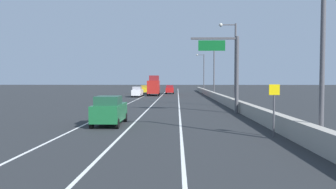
% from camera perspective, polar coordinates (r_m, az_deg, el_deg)
% --- Properties ---
extents(ground_plane, '(320.00, 320.00, 0.00)m').
position_cam_1_polar(ground_plane, '(67.58, 0.54, -0.25)').
color(ground_plane, '#26282B').
extents(lane_stripe_left, '(0.16, 130.00, 0.00)m').
position_cam_1_polar(lane_stripe_left, '(58.97, -4.98, -0.66)').
color(lane_stripe_left, silver).
rests_on(lane_stripe_left, ground_plane).
extents(lane_stripe_center, '(0.16, 130.00, 0.00)m').
position_cam_1_polar(lane_stripe_center, '(58.67, -1.58, -0.66)').
color(lane_stripe_center, silver).
rests_on(lane_stripe_center, ground_plane).
extents(lane_stripe_right, '(0.16, 130.00, 0.00)m').
position_cam_1_polar(lane_stripe_right, '(58.58, 1.84, -0.67)').
color(lane_stripe_right, silver).
rests_on(lane_stripe_right, ground_plane).
extents(jersey_barrier_right, '(0.60, 120.00, 1.10)m').
position_cam_1_polar(jersey_barrier_right, '(44.04, 9.99, -1.04)').
color(jersey_barrier_right, '#9E998E').
rests_on(jersey_barrier_right, ground_plane).
extents(overhead_sign_gantry, '(4.68, 0.36, 7.50)m').
position_cam_1_polar(overhead_sign_gantry, '(32.75, 10.57, 5.06)').
color(overhead_sign_gantry, '#47474C').
rests_on(overhead_sign_gantry, ground_plane).
extents(speed_advisory_sign, '(0.60, 0.11, 3.00)m').
position_cam_1_polar(speed_advisory_sign, '(19.71, 17.87, -1.93)').
color(speed_advisory_sign, '#4C4C51').
rests_on(speed_advisory_sign, ground_plane).
extents(lamp_post_right_near, '(2.14, 0.44, 10.12)m').
position_cam_1_polar(lamp_post_right_near, '(18.00, 24.50, 10.48)').
color(lamp_post_right_near, '#4C4C51').
rests_on(lamp_post_right_near, ground_plane).
extents(lamp_post_right_second, '(2.14, 0.44, 10.12)m').
position_cam_1_polar(lamp_post_right_second, '(40.79, 11.24, 6.07)').
color(lamp_post_right_second, '#4C4C51').
rests_on(lamp_post_right_second, ground_plane).
extents(lamp_post_right_third, '(2.14, 0.44, 10.12)m').
position_cam_1_polar(lamp_post_right_third, '(64.26, 7.75, 4.77)').
color(lamp_post_right_third, '#4C4C51').
rests_on(lamp_post_right_third, ground_plane).
extents(lamp_post_right_fourth, '(2.14, 0.44, 10.12)m').
position_cam_1_polar(lamp_post_right_fourth, '(87.85, 6.07, 4.17)').
color(lamp_post_right_fourth, '#4C4C51').
rests_on(lamp_post_right_fourth, ground_plane).
extents(car_red_0, '(1.97, 4.47, 2.05)m').
position_cam_1_polar(car_red_0, '(78.68, 0.31, 0.88)').
color(car_red_0, red).
rests_on(car_red_0, ground_plane).
extents(car_white_1, '(1.86, 4.62, 2.00)m').
position_cam_1_polar(car_white_1, '(63.61, -5.32, 0.47)').
color(car_white_1, white).
rests_on(car_white_1, ground_plane).
extents(car_yellow_2, '(2.01, 4.29, 1.99)m').
position_cam_1_polar(car_yellow_2, '(80.24, -4.04, 0.89)').
color(car_yellow_2, gold).
rests_on(car_yellow_2, ground_plane).
extents(car_green_3, '(2.00, 4.59, 2.11)m').
position_cam_1_polar(car_green_3, '(24.10, -10.11, -2.75)').
color(car_green_3, '#196033').
rests_on(car_green_3, ground_plane).
extents(box_truck, '(2.64, 7.81, 4.24)m').
position_cam_1_polar(box_truck, '(69.81, -2.48, 1.43)').
color(box_truck, '#A51E19').
rests_on(box_truck, ground_plane).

